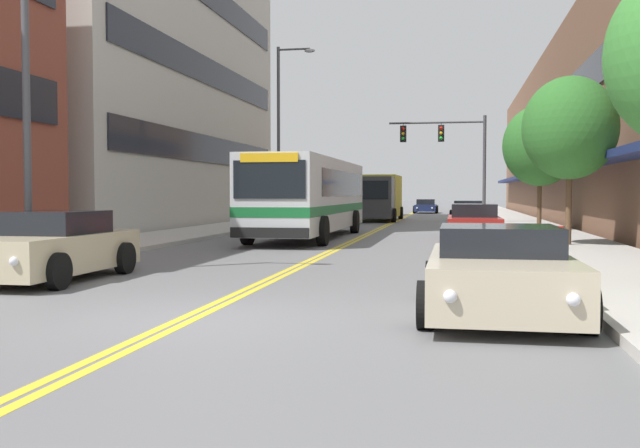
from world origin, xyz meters
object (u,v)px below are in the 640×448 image
object	(u,v)px
car_slate_blue_parked_right_far	(468,211)
street_tree_right_mid	(570,128)
car_red_parked_right_mid	(474,224)
car_beige_parked_left_mid	(51,248)
street_lamp_left_near	(36,56)
car_charcoal_parked_left_near	(311,214)
street_tree_right_far	(540,146)
street_lamp_left_far	(283,123)
car_navy_moving_lead	(426,207)
car_champagne_parked_right_foreground	(499,272)
city_bus	(311,194)
box_truck	(378,196)
traffic_signal_mast	(450,148)
fire_hydrant	(560,245)

from	to	relation	value
car_slate_blue_parked_right_far	street_tree_right_mid	xyz separation A→B (m)	(2.71, -21.67, 3.15)
car_red_parked_right_mid	street_tree_right_mid	world-z (taller)	street_tree_right_mid
car_beige_parked_left_mid	street_lamp_left_near	world-z (taller)	street_lamp_left_near
street_tree_right_mid	car_slate_blue_parked_right_far	bearing A→B (deg)	97.14
car_charcoal_parked_left_near	street_lamp_left_near	size ratio (longest dim) A/B	0.56
street_lamp_left_near	car_red_parked_right_mid	bearing A→B (deg)	53.45
street_tree_right_far	car_beige_parked_left_mid	bearing A→B (deg)	-120.28
street_tree_right_mid	street_lamp_left_far	bearing A→B (deg)	134.53
street_lamp_left_near	street_lamp_left_far	distance (m)	21.90
car_red_parked_right_mid	car_navy_moving_lead	world-z (taller)	car_red_parked_right_mid
car_champagne_parked_right_foreground	car_navy_moving_lead	world-z (taller)	car_champagne_parked_right_foreground
street_tree_right_far	street_lamp_left_far	bearing A→B (deg)	168.02
car_navy_moving_lead	street_lamp_left_far	bearing A→B (deg)	-102.80
car_champagne_parked_right_foreground	car_red_parked_right_mid	bearing A→B (deg)	89.87
car_navy_moving_lead	street_lamp_left_near	size ratio (longest dim) A/B	0.62
car_red_parked_right_mid	street_lamp_left_far	world-z (taller)	street_lamp_left_far
city_bus	car_champagne_parked_right_foreground	world-z (taller)	city_bus
box_truck	street_lamp_left_far	distance (m)	11.09
car_charcoal_parked_left_near	car_slate_blue_parked_right_far	bearing A→B (deg)	32.21
car_champagne_parked_right_foreground	street_lamp_left_far	size ratio (longest dim) A/B	0.49
car_red_parked_right_mid	car_slate_blue_parked_right_far	bearing A→B (deg)	89.71
street_lamp_left_far	street_tree_right_mid	distance (m)	17.45
traffic_signal_mast	street_tree_right_mid	distance (m)	17.44
traffic_signal_mast	car_navy_moving_lead	bearing A→B (deg)	95.66
car_slate_blue_parked_right_far	box_truck	bearing A→B (deg)	176.04
car_champagne_parked_right_foreground	fire_hydrant	world-z (taller)	car_champagne_parked_right_foreground
car_navy_moving_lead	street_lamp_left_near	bearing A→B (deg)	-97.17
car_slate_blue_parked_right_far	fire_hydrant	xyz separation A→B (m)	(1.54, -28.27, -0.03)
car_champagne_parked_right_foreground	fire_hydrant	xyz separation A→B (m)	(1.67, 6.07, -0.02)
car_charcoal_parked_left_near	car_navy_moving_lead	xyz separation A→B (m)	(5.46, 23.47, -0.01)
car_beige_parked_left_mid	fire_hydrant	size ratio (longest dim) A/B	5.03
traffic_signal_mast	street_lamp_left_near	size ratio (longest dim) A/B	0.76
fire_hydrant	car_charcoal_parked_left_near	bearing A→B (deg)	114.32
fire_hydrant	car_red_parked_right_mid	bearing A→B (deg)	99.54
car_charcoal_parked_left_near	street_lamp_left_far	bearing A→B (deg)	-100.98
car_beige_parked_left_mid	street_lamp_left_far	world-z (taller)	street_lamp_left_far
city_bus	street_tree_right_far	xyz separation A→B (m)	(9.28, 5.52, 2.14)
city_bus	street_tree_right_mid	xyz separation A→B (m)	(9.07, -4.24, 2.05)
car_slate_blue_parked_right_far	car_navy_moving_lead	world-z (taller)	car_slate_blue_parked_right_far
car_charcoal_parked_left_near	traffic_signal_mast	size ratio (longest dim) A/B	0.73
city_bus	street_tree_right_far	bearing A→B (deg)	30.74
traffic_signal_mast	street_tree_right_far	distance (m)	8.28
car_red_parked_right_mid	street_tree_right_far	size ratio (longest dim) A/B	0.89
car_champagne_parked_right_foreground	city_bus	bearing A→B (deg)	110.23
car_charcoal_parked_left_near	street_lamp_left_far	xyz separation A→B (m)	(-0.73, -3.77, 4.76)
car_charcoal_parked_left_near	car_beige_parked_left_mid	size ratio (longest dim) A/B	1.00
car_navy_moving_lead	street_lamp_left_far	distance (m)	28.34
fire_hydrant	city_bus	bearing A→B (deg)	126.10
car_beige_parked_left_mid	street_lamp_left_near	xyz separation A→B (m)	(-0.72, 0.72, 3.98)
car_red_parked_right_mid	traffic_signal_mast	distance (m)	14.38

